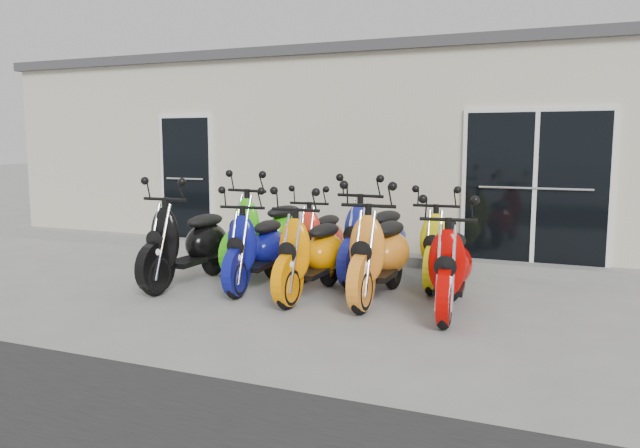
{
  "coord_description": "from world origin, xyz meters",
  "views": [
    {
      "loc": [
        3.21,
        -7.01,
        1.84
      ],
      "look_at": [
        0.0,
        0.6,
        0.75
      ],
      "focal_mm": 35.0,
      "sensor_mm": 36.0,
      "label": 1
    }
  ],
  "objects_px": {
    "scooter_back_yellow": "(441,234)",
    "scooter_front_blue": "(256,236)",
    "scooter_front_orange_a": "(311,241)",
    "scooter_front_red": "(451,253)",
    "scooter_back_red": "(319,229)",
    "scooter_front_orange_b": "(380,240)",
    "scooter_back_green": "(267,220)",
    "scooter_front_black": "(187,230)",
    "scooter_back_blue": "(374,227)"
  },
  "relations": [
    {
      "from": "scooter_front_orange_a",
      "to": "scooter_back_yellow",
      "type": "distance_m",
      "value": 1.78
    },
    {
      "from": "scooter_back_green",
      "to": "scooter_back_yellow",
      "type": "distance_m",
      "value": 2.47
    },
    {
      "from": "scooter_front_orange_b",
      "to": "scooter_back_blue",
      "type": "xyz_separation_m",
      "value": [
        -0.39,
        1.0,
        0.01
      ]
    },
    {
      "from": "scooter_front_black",
      "to": "scooter_front_blue",
      "type": "bearing_deg",
      "value": 13.04
    },
    {
      "from": "scooter_back_red",
      "to": "scooter_back_yellow",
      "type": "xyz_separation_m",
      "value": [
        1.71,
        -0.03,
        0.02
      ]
    },
    {
      "from": "scooter_front_orange_a",
      "to": "scooter_front_red",
      "type": "relative_size",
      "value": 1.02
    },
    {
      "from": "scooter_front_orange_a",
      "to": "scooter_front_black",
      "type": "bearing_deg",
      "value": -177.97
    },
    {
      "from": "scooter_back_yellow",
      "to": "scooter_front_blue",
      "type": "bearing_deg",
      "value": -155.56
    },
    {
      "from": "scooter_front_orange_b",
      "to": "scooter_front_orange_a",
      "type": "bearing_deg",
      "value": -169.41
    },
    {
      "from": "scooter_back_blue",
      "to": "scooter_back_red",
      "type": "bearing_deg",
      "value": 177.66
    },
    {
      "from": "scooter_back_blue",
      "to": "scooter_back_yellow",
      "type": "bearing_deg",
      "value": 11.49
    },
    {
      "from": "scooter_back_green",
      "to": "scooter_back_blue",
      "type": "xyz_separation_m",
      "value": [
        1.6,
        0.01,
        -0.01
      ]
    },
    {
      "from": "scooter_front_black",
      "to": "scooter_back_green",
      "type": "xyz_separation_m",
      "value": [
        0.54,
        1.18,
        0.02
      ]
    },
    {
      "from": "scooter_front_black",
      "to": "scooter_back_yellow",
      "type": "distance_m",
      "value": 3.26
    },
    {
      "from": "scooter_front_black",
      "to": "scooter_front_blue",
      "type": "height_order",
      "value": "scooter_front_black"
    },
    {
      "from": "scooter_front_orange_a",
      "to": "scooter_front_blue",
      "type": "bearing_deg",
      "value": 169.68
    },
    {
      "from": "scooter_front_orange_a",
      "to": "scooter_back_green",
      "type": "xyz_separation_m",
      "value": [
        -1.19,
        1.14,
        0.06
      ]
    },
    {
      "from": "scooter_front_black",
      "to": "scooter_front_red",
      "type": "bearing_deg",
      "value": -0.15
    },
    {
      "from": "scooter_front_black",
      "to": "scooter_front_orange_a",
      "type": "bearing_deg",
      "value": 1.75
    },
    {
      "from": "scooter_front_orange_a",
      "to": "scooter_back_yellow",
      "type": "bearing_deg",
      "value": 44.91
    },
    {
      "from": "scooter_front_orange_a",
      "to": "scooter_back_blue",
      "type": "relative_size",
      "value": 0.93
    },
    {
      "from": "scooter_front_black",
      "to": "scooter_front_orange_b",
      "type": "xyz_separation_m",
      "value": [
        2.52,
        0.19,
        0.0
      ]
    },
    {
      "from": "scooter_back_red",
      "to": "scooter_back_yellow",
      "type": "bearing_deg",
      "value": -3.85
    },
    {
      "from": "scooter_front_orange_b",
      "to": "scooter_back_green",
      "type": "xyz_separation_m",
      "value": [
        -1.99,
        0.98,
        0.02
      ]
    },
    {
      "from": "scooter_front_red",
      "to": "scooter_back_yellow",
      "type": "xyz_separation_m",
      "value": [
        -0.38,
        1.32,
        -0.0
      ]
    },
    {
      "from": "scooter_back_red",
      "to": "scooter_back_blue",
      "type": "distance_m",
      "value": 0.85
    },
    {
      "from": "scooter_front_orange_b",
      "to": "scooter_back_yellow",
      "type": "bearing_deg",
      "value": 65.44
    },
    {
      "from": "scooter_front_orange_a",
      "to": "scooter_back_red",
      "type": "distance_m",
      "value": 1.35
    },
    {
      "from": "scooter_front_red",
      "to": "scooter_front_blue",
      "type": "bearing_deg",
      "value": 168.02
    },
    {
      "from": "scooter_front_black",
      "to": "scooter_front_blue",
      "type": "relative_size",
      "value": 1.08
    },
    {
      "from": "scooter_front_blue",
      "to": "scooter_back_yellow",
      "type": "height_order",
      "value": "same"
    },
    {
      "from": "scooter_back_blue",
      "to": "scooter_front_orange_a",
      "type": "bearing_deg",
      "value": -103.75
    },
    {
      "from": "scooter_back_green",
      "to": "scooter_back_yellow",
      "type": "xyz_separation_m",
      "value": [
        2.47,
        0.1,
        -0.07
      ]
    },
    {
      "from": "scooter_front_orange_b",
      "to": "scooter_back_green",
      "type": "relative_size",
      "value": 0.97
    },
    {
      "from": "scooter_front_black",
      "to": "scooter_back_red",
      "type": "relative_size",
      "value": 1.12
    },
    {
      "from": "scooter_back_green",
      "to": "scooter_back_red",
      "type": "height_order",
      "value": "scooter_back_green"
    },
    {
      "from": "scooter_back_red",
      "to": "scooter_front_black",
      "type": "bearing_deg",
      "value": -137.29
    },
    {
      "from": "scooter_back_red",
      "to": "scooter_front_blue",
      "type": "bearing_deg",
      "value": -112.22
    },
    {
      "from": "scooter_front_orange_b",
      "to": "scooter_back_yellow",
      "type": "xyz_separation_m",
      "value": [
        0.48,
        1.08,
        -0.05
      ]
    },
    {
      "from": "scooter_front_blue",
      "to": "scooter_front_black",
      "type": "bearing_deg",
      "value": -173.04
    },
    {
      "from": "scooter_back_green",
      "to": "scooter_back_blue",
      "type": "relative_size",
      "value": 1.01
    },
    {
      "from": "scooter_front_black",
      "to": "scooter_back_green",
      "type": "bearing_deg",
      "value": 66.1
    },
    {
      "from": "scooter_front_orange_b",
      "to": "scooter_back_yellow",
      "type": "distance_m",
      "value": 1.19
    },
    {
      "from": "scooter_front_orange_b",
      "to": "scooter_front_black",
      "type": "bearing_deg",
      "value": -176.16
    },
    {
      "from": "scooter_front_orange_a",
      "to": "scooter_front_orange_b",
      "type": "height_order",
      "value": "scooter_front_orange_b"
    },
    {
      "from": "scooter_front_orange_b",
      "to": "scooter_back_blue",
      "type": "bearing_deg",
      "value": 110.75
    },
    {
      "from": "scooter_front_orange_a",
      "to": "scooter_front_orange_b",
      "type": "relative_size",
      "value": 0.94
    },
    {
      "from": "scooter_back_yellow",
      "to": "scooter_back_blue",
      "type": "bearing_deg",
      "value": -176.97
    },
    {
      "from": "scooter_front_blue",
      "to": "scooter_back_yellow",
      "type": "relative_size",
      "value": 1.0
    },
    {
      "from": "scooter_front_blue",
      "to": "scooter_back_green",
      "type": "bearing_deg",
      "value": 104.75
    }
  ]
}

